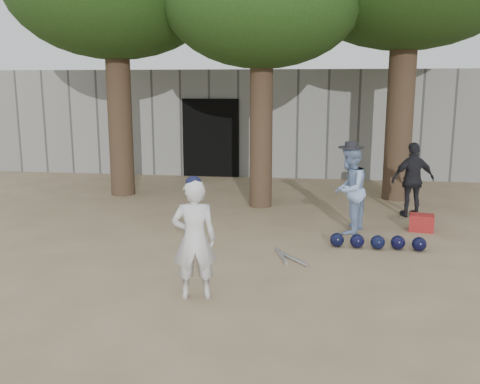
# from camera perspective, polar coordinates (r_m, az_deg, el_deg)

# --- Properties ---
(ground) EXTENTS (70.00, 70.00, 0.00)m
(ground) POSITION_cam_1_polar(r_m,az_deg,el_deg) (7.72, -5.51, -8.27)
(ground) COLOR #937C5E
(ground) RESTS_ON ground
(boy_player) EXTENTS (0.61, 0.46, 1.49)m
(boy_player) POSITION_cam_1_polar(r_m,az_deg,el_deg) (6.54, -4.89, -5.06)
(boy_player) COLOR silver
(boy_player) RESTS_ON ground
(spectator_blue) EXTENTS (0.80, 0.90, 1.55)m
(spectator_blue) POSITION_cam_1_polar(r_m,az_deg,el_deg) (9.59, 11.58, 0.25)
(spectator_blue) COLOR #8AA7D5
(spectator_blue) RESTS_ON ground
(spectator_dark) EXTENTS (0.94, 0.58, 1.48)m
(spectator_dark) POSITION_cam_1_polar(r_m,az_deg,el_deg) (11.10, 17.97, 1.25)
(spectator_dark) COLOR black
(spectator_dark) RESTS_ON ground
(red_bag) EXTENTS (0.47, 0.39, 0.30)m
(red_bag) POSITION_cam_1_polar(r_m,az_deg,el_deg) (10.17, 18.80, -3.12)
(red_bag) COLOR #A52A16
(red_bag) RESTS_ON ground
(back_building) EXTENTS (16.00, 5.24, 3.00)m
(back_building) POSITION_cam_1_polar(r_m,az_deg,el_deg) (17.52, 2.34, 7.83)
(back_building) COLOR gray
(back_building) RESTS_ON ground
(helmet_row) EXTENTS (1.51, 0.29, 0.23)m
(helmet_row) POSITION_cam_1_polar(r_m,az_deg,el_deg) (8.88, 14.46, -5.18)
(helmet_row) COLOR black
(helmet_row) RESTS_ON ground
(bat_pile) EXTENTS (0.55, 0.77, 0.06)m
(bat_pile) POSITION_cam_1_polar(r_m,az_deg,el_deg) (8.17, 5.05, -6.93)
(bat_pile) COLOR silver
(bat_pile) RESTS_ON ground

